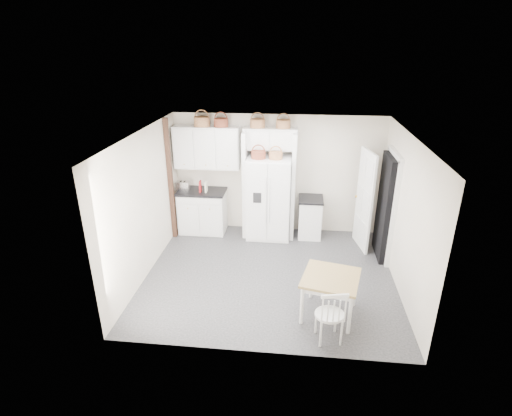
# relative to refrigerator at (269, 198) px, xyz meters

# --- Properties ---
(floor) EXTENTS (4.50, 4.50, 0.00)m
(floor) POSITION_rel_refrigerator_xyz_m (0.15, -1.63, -0.89)
(floor) COLOR black
(floor) RESTS_ON ground
(ceiling) EXTENTS (4.50, 4.50, 0.00)m
(ceiling) POSITION_rel_refrigerator_xyz_m (0.15, -1.63, 1.71)
(ceiling) COLOR white
(ceiling) RESTS_ON wall_back
(wall_back) EXTENTS (4.50, 0.00, 4.50)m
(wall_back) POSITION_rel_refrigerator_xyz_m (0.15, 0.37, 0.41)
(wall_back) COLOR beige
(wall_back) RESTS_ON floor
(wall_left) EXTENTS (0.00, 4.00, 4.00)m
(wall_left) POSITION_rel_refrigerator_xyz_m (-2.10, -1.63, 0.41)
(wall_left) COLOR beige
(wall_left) RESTS_ON floor
(wall_right) EXTENTS (0.00, 4.00, 4.00)m
(wall_right) POSITION_rel_refrigerator_xyz_m (2.40, -1.63, 0.41)
(wall_right) COLOR beige
(wall_right) RESTS_ON floor
(refrigerator) EXTENTS (0.92, 0.74, 1.78)m
(refrigerator) POSITION_rel_refrigerator_xyz_m (0.00, 0.00, 0.00)
(refrigerator) COLOR white
(refrigerator) RESTS_ON floor
(base_cab_left) EXTENTS (1.00, 0.63, 0.93)m
(base_cab_left) POSITION_rel_refrigerator_xyz_m (-1.48, 0.07, -0.42)
(base_cab_left) COLOR white
(base_cab_left) RESTS_ON floor
(base_cab_right) EXTENTS (0.48, 0.58, 0.85)m
(base_cab_right) POSITION_rel_refrigerator_xyz_m (0.90, 0.07, -0.46)
(base_cab_right) COLOR white
(base_cab_right) RESTS_ON floor
(dining_table) EXTENTS (0.99, 0.99, 0.69)m
(dining_table) POSITION_rel_refrigerator_xyz_m (1.16, -2.68, -0.54)
(dining_table) COLOR olive
(dining_table) RESTS_ON floor
(windsor_chair) EXTENTS (0.49, 0.46, 0.86)m
(windsor_chair) POSITION_rel_refrigerator_xyz_m (1.12, -3.26, -0.46)
(windsor_chair) COLOR white
(windsor_chair) RESTS_ON floor
(counter_left) EXTENTS (1.05, 0.68, 0.04)m
(counter_left) POSITION_rel_refrigerator_xyz_m (-1.48, 0.07, 0.06)
(counter_left) COLOR black
(counter_left) RESTS_ON base_cab_left
(counter_right) EXTENTS (0.52, 0.62, 0.04)m
(counter_right) POSITION_rel_refrigerator_xyz_m (0.90, 0.07, -0.02)
(counter_right) COLOR black
(counter_right) RESTS_ON base_cab_right
(toaster) EXTENTS (0.30, 0.18, 0.20)m
(toaster) POSITION_rel_refrigerator_xyz_m (-1.89, 0.03, 0.18)
(toaster) COLOR silver
(toaster) RESTS_ON counter_left
(cookbook_red) EXTENTS (0.05, 0.16, 0.24)m
(cookbook_red) POSITION_rel_refrigerator_xyz_m (-1.49, -0.01, 0.20)
(cookbook_red) COLOR maroon
(cookbook_red) RESTS_ON counter_left
(cookbook_cream) EXTENTS (0.03, 0.15, 0.23)m
(cookbook_cream) POSITION_rel_refrigerator_xyz_m (-1.36, -0.01, 0.20)
(cookbook_cream) COLOR beige
(cookbook_cream) RESTS_ON counter_left
(basket_upper_b) EXTENTS (0.33, 0.33, 0.19)m
(basket_upper_b) POSITION_rel_refrigerator_xyz_m (-1.43, 0.20, 1.56)
(basket_upper_b) COLOR brown
(basket_upper_b) RESTS_ON upper_cabinet
(basket_upper_c) EXTENTS (0.30, 0.30, 0.17)m
(basket_upper_c) POSITION_rel_refrigerator_xyz_m (-1.03, 0.20, 1.55)
(basket_upper_c) COLOR maroon
(basket_upper_c) RESTS_ON upper_cabinet
(basket_bridge_a) EXTENTS (0.31, 0.31, 0.17)m
(basket_bridge_a) POSITION_rel_refrigerator_xyz_m (-0.27, 0.20, 1.55)
(basket_bridge_a) COLOR brown
(basket_bridge_a) RESTS_ON bridge_cabinet
(basket_bridge_b) EXTENTS (0.29, 0.29, 0.17)m
(basket_bridge_b) POSITION_rel_refrigerator_xyz_m (0.26, 0.20, 1.55)
(basket_bridge_b) COLOR brown
(basket_bridge_b) RESTS_ON bridge_cabinet
(basket_fridge_a) EXTENTS (0.29, 0.29, 0.16)m
(basket_fridge_a) POSITION_rel_refrigerator_xyz_m (-0.22, -0.10, 0.97)
(basket_fridge_a) COLOR maroon
(basket_fridge_a) RESTS_ON refrigerator
(basket_fridge_b) EXTENTS (0.27, 0.27, 0.15)m
(basket_fridge_b) POSITION_rel_refrigerator_xyz_m (0.13, -0.10, 0.96)
(basket_fridge_b) COLOR brown
(basket_fridge_b) RESTS_ON refrigerator
(upper_cabinet) EXTENTS (1.40, 0.34, 0.90)m
(upper_cabinet) POSITION_rel_refrigerator_xyz_m (-1.35, 0.20, 1.01)
(upper_cabinet) COLOR white
(upper_cabinet) RESTS_ON wall_back
(bridge_cabinet) EXTENTS (1.12, 0.34, 0.45)m
(bridge_cabinet) POSITION_rel_refrigerator_xyz_m (0.00, 0.20, 1.24)
(bridge_cabinet) COLOR white
(bridge_cabinet) RESTS_ON wall_back
(fridge_panel_left) EXTENTS (0.08, 0.60, 2.30)m
(fridge_panel_left) POSITION_rel_refrigerator_xyz_m (-0.51, 0.07, 0.26)
(fridge_panel_left) COLOR white
(fridge_panel_left) RESTS_ON floor
(fridge_panel_right) EXTENTS (0.08, 0.60, 2.30)m
(fridge_panel_right) POSITION_rel_refrigerator_xyz_m (0.51, 0.07, 0.26)
(fridge_panel_right) COLOR white
(fridge_panel_right) RESTS_ON floor
(trim_post) EXTENTS (0.09, 0.09, 2.60)m
(trim_post) POSITION_rel_refrigerator_xyz_m (-2.05, -0.28, 0.41)
(trim_post) COLOR black
(trim_post) RESTS_ON floor
(doorway_void) EXTENTS (0.18, 0.85, 2.05)m
(doorway_void) POSITION_rel_refrigerator_xyz_m (2.31, -0.63, 0.14)
(doorway_void) COLOR black
(doorway_void) RESTS_ON floor
(door_slab) EXTENTS (0.21, 0.79, 2.05)m
(door_slab) POSITION_rel_refrigerator_xyz_m (1.95, -0.30, 0.14)
(door_slab) COLOR white
(door_slab) RESTS_ON floor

